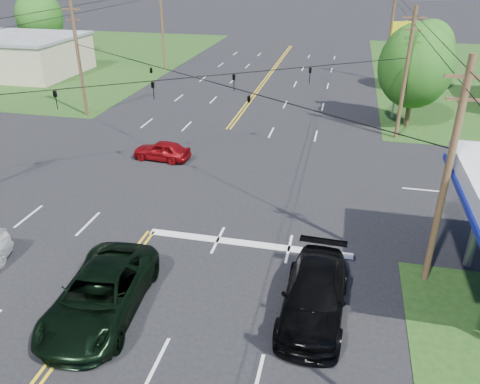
% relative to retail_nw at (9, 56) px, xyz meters
% --- Properties ---
extents(ground, '(280.00, 280.00, 0.00)m').
position_rel_retail_nw_xyz_m(ground, '(30.00, -22.00, -2.00)').
color(ground, black).
rests_on(ground, ground).
extents(grass_nw, '(46.00, 48.00, 0.03)m').
position_rel_retail_nw_xyz_m(grass_nw, '(-5.00, 10.00, -2.00)').
color(grass_nw, '#1A3C13').
rests_on(grass_nw, ground).
extents(stop_bar, '(10.00, 0.50, 0.02)m').
position_rel_retail_nw_xyz_m(stop_bar, '(35.00, -30.00, -2.00)').
color(stop_bar, silver).
rests_on(stop_bar, ground).
extents(retail_nw, '(16.00, 11.00, 4.00)m').
position_rel_retail_nw_xyz_m(retail_nw, '(0.00, 0.00, 0.00)').
color(retail_nw, tan).
rests_on(retail_nw, ground).
extents(pole_se, '(1.60, 0.28, 9.50)m').
position_rel_retail_nw_xyz_m(pole_se, '(43.00, -31.00, 2.92)').
color(pole_se, '#48321E').
rests_on(pole_se, ground).
extents(pole_nw, '(1.60, 0.28, 9.50)m').
position_rel_retail_nw_xyz_m(pole_nw, '(17.00, -13.00, 2.92)').
color(pole_nw, '#48321E').
rests_on(pole_nw, ground).
extents(pole_ne, '(1.60, 0.28, 9.50)m').
position_rel_retail_nw_xyz_m(pole_ne, '(43.00, -13.00, 2.92)').
color(pole_ne, '#48321E').
rests_on(pole_ne, ground).
extents(pole_left_far, '(1.60, 0.28, 10.00)m').
position_rel_retail_nw_xyz_m(pole_left_far, '(17.00, 6.00, 3.17)').
color(pole_left_far, '#48321E').
rests_on(pole_left_far, ground).
extents(pole_right_far, '(1.60, 0.28, 10.00)m').
position_rel_retail_nw_xyz_m(pole_right_far, '(43.00, 6.00, 3.17)').
color(pole_right_far, '#48321E').
rests_on(pole_right_far, ground).
extents(span_wire_signals, '(26.00, 18.00, 1.13)m').
position_rel_retail_nw_xyz_m(span_wire_signals, '(30.00, -22.00, 4.00)').
color(span_wire_signals, black).
rests_on(span_wire_signals, ground).
extents(power_lines, '(26.04, 100.00, 0.64)m').
position_rel_retail_nw_xyz_m(power_lines, '(30.00, -24.00, 6.60)').
color(power_lines, black).
rests_on(power_lines, ground).
extents(tree_right_a, '(5.70, 5.70, 8.18)m').
position_rel_retail_nw_xyz_m(tree_right_a, '(44.00, -10.00, 2.87)').
color(tree_right_a, '#48321E').
rests_on(tree_right_a, ground).
extents(tree_right_b, '(4.94, 4.94, 7.09)m').
position_rel_retail_nw_xyz_m(tree_right_b, '(46.50, 2.00, 2.22)').
color(tree_right_b, '#48321E').
rests_on(tree_right_b, ground).
extents(tree_far_l, '(6.08, 6.08, 8.72)m').
position_rel_retail_nw_xyz_m(tree_far_l, '(-2.00, 10.00, 3.19)').
color(tree_far_l, '#48321E').
rests_on(tree_far_l, ground).
extents(pickup_dkgreen, '(3.46, 6.65, 1.79)m').
position_rel_retail_nw_xyz_m(pickup_dkgreen, '(30.50, -36.04, -1.10)').
color(pickup_dkgreen, black).
rests_on(pickup_dkgreen, ground).
extents(suv_black, '(2.61, 5.97, 1.71)m').
position_rel_retail_nw_xyz_m(suv_black, '(38.50, -34.21, -1.15)').
color(suv_black, black).
rests_on(suv_black, ground).
extents(sedan_red, '(4.00, 1.87, 1.32)m').
position_rel_retail_nw_xyz_m(sedan_red, '(27.12, -21.00, -1.34)').
color(sedan_red, maroon).
rests_on(sedan_red, ground).
extents(polesign_ne, '(2.16, 0.91, 7.95)m').
position_rel_retail_nw_xyz_m(polesign_ne, '(43.00, -8.12, 4.18)').
color(polesign_ne, '#A5A5AA').
rests_on(polesign_ne, ground).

